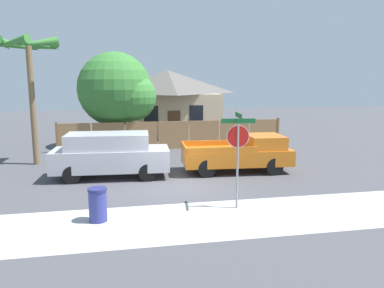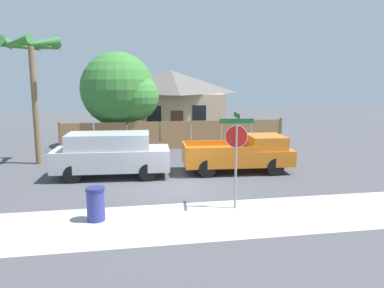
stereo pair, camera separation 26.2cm
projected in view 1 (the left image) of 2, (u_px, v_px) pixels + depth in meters
name	position (u px, v px, depth m)	size (l,w,h in m)	color
ground_plane	(180.00, 187.00, 14.73)	(80.00, 80.00, 0.00)	#47474C
sidewalk_strip	(199.00, 220.00, 11.25)	(36.00, 3.20, 0.01)	#B2B2AD
wooden_fence	(174.00, 135.00, 22.79)	(13.68, 0.12, 1.80)	#997047
house	(168.00, 100.00, 29.77)	(7.79, 7.35, 4.93)	beige
oak_tree	(118.00, 91.00, 23.19)	(4.82, 4.59, 5.90)	brown
palm_tree	(29.00, 55.00, 17.83)	(3.02, 3.24, 6.17)	brown
red_suv	(110.00, 154.00, 16.02)	(5.01, 2.17, 1.93)	#B7B7BC
orange_pickup	(241.00, 154.00, 17.14)	(5.00, 2.31, 1.66)	orange
stop_sign	(238.00, 144.00, 11.96)	(1.09, 0.98, 3.14)	gray
trash_bin	(98.00, 205.00, 11.08)	(0.56, 0.56, 1.02)	navy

